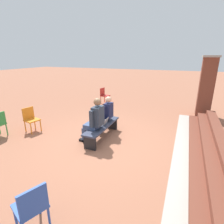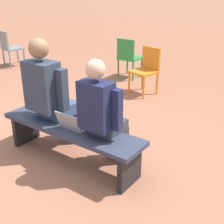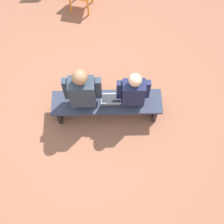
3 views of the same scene
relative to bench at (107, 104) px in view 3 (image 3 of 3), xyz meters
The scene contains 5 objects.
ground_plane 0.45m from the bench, 22.84° to the left, with size 60.00×60.00×0.00m, color #9E6047.
bench is the anchor object (origin of this frame).
person_student 0.54m from the bench, behind, with size 0.51×0.64×1.29m.
person_adult 0.54m from the bench, 11.09° to the right, with size 0.58×0.73×1.40m.
laptop 0.16m from the bench, 169.40° to the left, with size 0.32×0.29×0.21m.
Camera 3 is at (-0.29, 2.18, 4.97)m, focal length 50.00 mm.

